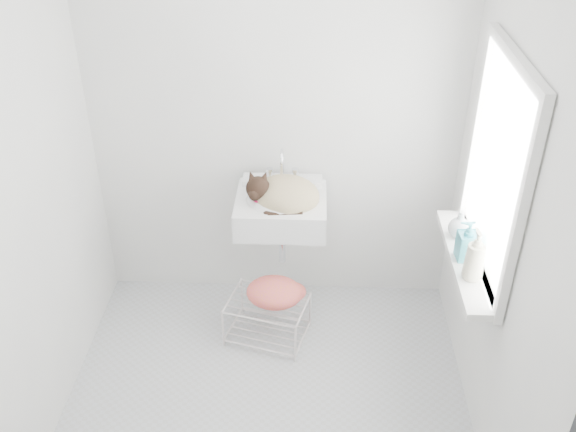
{
  "coord_description": "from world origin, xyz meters",
  "views": [
    {
      "loc": [
        0.22,
        -2.47,
        2.78
      ],
      "look_at": [
        0.1,
        0.5,
        0.88
      ],
      "focal_mm": 40.42,
      "sensor_mm": 36.0,
      "label": 1
    }
  ],
  "objects_px": {
    "sink": "(281,198)",
    "cat": "(283,194)",
    "wire_rack": "(267,317)",
    "bottle_a": "(471,278)",
    "bottle_c": "(458,236)",
    "bottle_b": "(465,258)"
  },
  "relations": [
    {
      "from": "bottle_c",
      "to": "cat",
      "type": "bearing_deg",
      "value": 160.43
    },
    {
      "from": "cat",
      "to": "sink",
      "type": "bearing_deg",
      "value": 138.5
    },
    {
      "from": "wire_rack",
      "to": "bottle_a",
      "type": "relative_size",
      "value": 2.04
    },
    {
      "from": "cat",
      "to": "wire_rack",
      "type": "relative_size",
      "value": 0.98
    },
    {
      "from": "bottle_a",
      "to": "bottle_b",
      "type": "xyz_separation_m",
      "value": [
        0.0,
        0.16,
        0.0
      ]
    },
    {
      "from": "sink",
      "to": "cat",
      "type": "height_order",
      "value": "cat"
    },
    {
      "from": "cat",
      "to": "bottle_b",
      "type": "distance_m",
      "value": 1.08
    },
    {
      "from": "wire_rack",
      "to": "bottle_b",
      "type": "distance_m",
      "value": 1.28
    },
    {
      "from": "cat",
      "to": "bottle_b",
      "type": "bearing_deg",
      "value": -19.88
    },
    {
      "from": "sink",
      "to": "cat",
      "type": "xyz_separation_m",
      "value": [
        0.01,
        -0.02,
        0.04
      ]
    },
    {
      "from": "wire_rack",
      "to": "bottle_c",
      "type": "bearing_deg",
      "value": -6.06
    },
    {
      "from": "sink",
      "to": "bottle_b",
      "type": "xyz_separation_m",
      "value": [
        0.95,
        -0.55,
        0.0
      ]
    },
    {
      "from": "cat",
      "to": "bottle_a",
      "type": "bearing_deg",
      "value": -26.81
    },
    {
      "from": "bottle_c",
      "to": "bottle_b",
      "type": "bearing_deg",
      "value": -90.0
    },
    {
      "from": "cat",
      "to": "bottle_c",
      "type": "relative_size",
      "value": 2.98
    },
    {
      "from": "cat",
      "to": "bottle_a",
      "type": "distance_m",
      "value": 1.17
    },
    {
      "from": "cat",
      "to": "bottle_a",
      "type": "xyz_separation_m",
      "value": [
        0.94,
        -0.69,
        -0.04
      ]
    },
    {
      "from": "cat",
      "to": "bottle_c",
      "type": "height_order",
      "value": "cat"
    },
    {
      "from": "bottle_b",
      "to": "bottle_c",
      "type": "distance_m",
      "value": 0.2
    },
    {
      "from": "bottle_a",
      "to": "bottle_b",
      "type": "distance_m",
      "value": 0.16
    },
    {
      "from": "wire_rack",
      "to": "bottle_c",
      "type": "distance_m",
      "value": 1.25
    },
    {
      "from": "bottle_b",
      "to": "bottle_c",
      "type": "relative_size",
      "value": 1.46
    }
  ]
}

